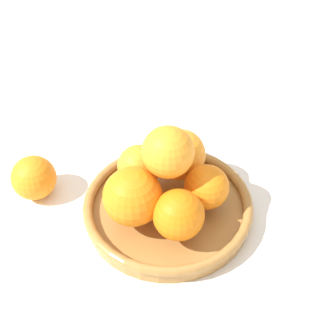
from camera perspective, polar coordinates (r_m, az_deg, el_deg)
ground_plane at (r=0.71m, az=0.00°, el=-5.59°), size 4.00×4.00×0.00m
fruit_bowl at (r=0.70m, az=0.00°, el=-4.76°), size 0.25×0.25×0.03m
orange_pile at (r=0.65m, az=-0.45°, el=-1.21°), size 0.19×0.17×0.13m
stray_orange at (r=0.74m, az=-16.04°, el=-1.14°), size 0.07×0.07×0.07m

